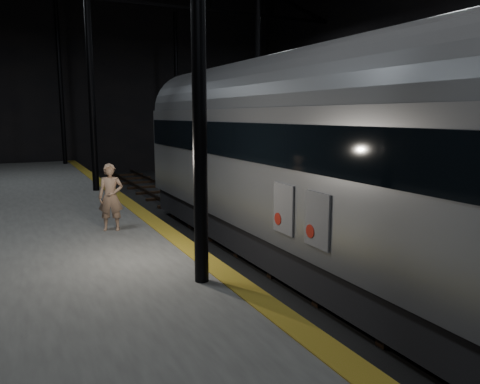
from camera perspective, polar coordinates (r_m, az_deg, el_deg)
ground at (r=14.33m, az=3.77°, el=-7.27°), size 44.00×44.00×0.00m
platform_right at (r=18.99m, az=23.86°, el=-2.36°), size 9.00×43.80×1.00m
tactile_strip at (r=12.81m, az=-8.94°, el=-4.71°), size 0.50×43.80×0.01m
track at (r=14.31m, az=3.78°, el=-7.00°), size 2.40×43.00×0.24m
train at (r=10.92m, az=13.02°, el=4.13°), size 3.16×21.10×5.64m
woman at (r=13.07m, az=-15.47°, el=-0.61°), size 0.77×0.63×1.82m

